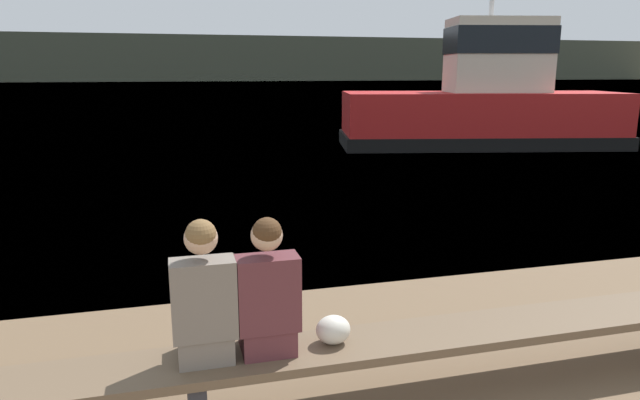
% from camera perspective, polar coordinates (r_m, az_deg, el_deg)
% --- Properties ---
extents(water_surface, '(240.00, 240.00, 0.00)m').
position_cam_1_polar(water_surface, '(125.76, -15.05, 11.35)').
color(water_surface, '#386084').
rests_on(water_surface, ground).
extents(far_shoreline, '(600.00, 12.00, 9.78)m').
position_cam_1_polar(far_shoreline, '(133.93, -15.18, 13.51)').
color(far_shoreline, '#424738').
rests_on(far_shoreline, ground).
extents(bench_main, '(8.94, 0.54, 0.47)m').
position_cam_1_polar(bench_main, '(4.07, -12.36, -16.47)').
color(bench_main, brown).
rests_on(bench_main, ground).
extents(person_left, '(0.42, 0.37, 0.99)m').
position_cam_1_polar(person_left, '(3.85, -11.55, -9.72)').
color(person_left, '#70665B').
rests_on(person_left, bench_main).
extents(person_right, '(0.42, 0.37, 0.97)m').
position_cam_1_polar(person_right, '(3.89, -5.27, -9.41)').
color(person_right, '#56282D').
rests_on(person_right, bench_main).
extents(shopping_bag, '(0.25, 0.21, 0.21)m').
position_cam_1_polar(shopping_bag, '(4.14, 1.33, -12.84)').
color(shopping_bag, beige).
rests_on(shopping_bag, bench_main).
extents(tugboat_red, '(9.13, 4.64, 6.56)m').
position_cam_1_polar(tugboat_red, '(18.86, 16.11, 8.91)').
color(tugboat_red, '#A81919').
rests_on(tugboat_red, water_surface).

